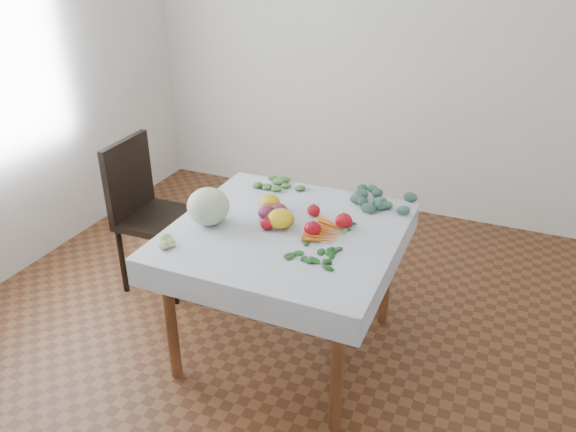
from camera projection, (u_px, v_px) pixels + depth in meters
name	position (u px, v px, depth m)	size (l,w,h in m)	color
ground	(286.00, 346.00, 3.18)	(4.00, 4.00, 0.00)	brown
back_wall	(392.00, 42.00, 4.20)	(4.00, 0.04, 2.70)	silver
table	(286.00, 246.00, 2.88)	(1.00, 1.00, 0.75)	brown
tablecloth	(286.00, 229.00, 2.84)	(1.12, 1.12, 0.01)	silver
chair	(146.00, 205.00, 3.54)	(0.45, 0.45, 0.97)	black
cabbage	(208.00, 206.00, 2.84)	(0.21, 0.21, 0.19)	#B5C3A3
tomato_a	(267.00, 224.00, 2.82)	(0.07, 0.07, 0.06)	red
tomato_b	(314.00, 210.00, 2.95)	(0.07, 0.07, 0.06)	red
tomato_c	(312.00, 229.00, 2.76)	(0.08, 0.08, 0.07)	red
tomato_d	(344.00, 221.00, 2.83)	(0.09, 0.09, 0.08)	red
heirloom_back	(270.00, 202.00, 3.03)	(0.11, 0.11, 0.08)	yellow
heirloom_front	(281.00, 219.00, 2.83)	(0.14, 0.14, 0.10)	yellow
onion_a	(279.00, 211.00, 2.92)	(0.09, 0.09, 0.08)	#56183F
onion_b	(267.00, 213.00, 2.91)	(0.09, 0.09, 0.08)	#56183F
tomatillo_cluster	(173.00, 242.00, 2.67)	(0.15, 0.10, 0.04)	#B2D47A
carrot_bunch	(327.00, 231.00, 2.78)	(0.17, 0.27, 0.03)	#DF5B18
kale_bunch	(378.00, 199.00, 3.10)	(0.33, 0.27, 0.04)	#3A5F4B
basil_bunch	(315.00, 255.00, 2.59)	(0.22, 0.19, 0.01)	#1C591C
dill_bunch	(282.00, 183.00, 3.31)	(0.25, 0.18, 0.03)	#457636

